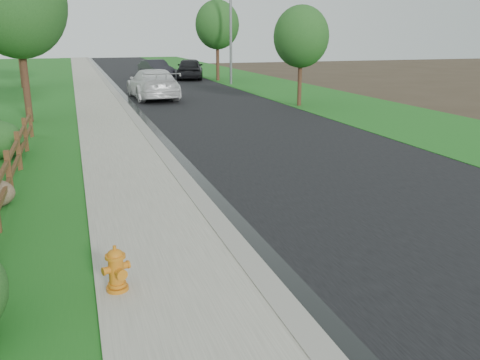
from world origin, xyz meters
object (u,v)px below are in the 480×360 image
object	(u,v)px
dark_car_mid	(190,68)
streetlight	(228,8)
fire_hydrant	(116,270)
white_suv	(153,84)
ranch_fence	(2,186)

from	to	relation	value
dark_car_mid	streetlight	bearing A→B (deg)	122.82
fire_hydrant	white_suv	size ratio (longest dim) A/B	0.12
ranch_fence	dark_car_mid	size ratio (longest dim) A/B	3.33
ranch_fence	white_suv	bearing A→B (deg)	72.38
white_suv	fire_hydrant	bearing A→B (deg)	78.41
ranch_fence	white_suv	distance (m)	19.45
ranch_fence	streetlight	bearing A→B (deg)	63.85
ranch_fence	fire_hydrant	world-z (taller)	ranch_fence
ranch_fence	dark_car_mid	world-z (taller)	dark_car_mid
ranch_fence	dark_car_mid	distance (m)	32.57
dark_car_mid	streetlight	size ratio (longest dim) A/B	0.54
streetlight	dark_car_mid	bearing A→B (deg)	108.31
fire_hydrant	dark_car_mid	world-z (taller)	dark_car_mid
white_suv	ranch_fence	bearing A→B (deg)	70.72
white_suv	streetlight	bearing A→B (deg)	-135.25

